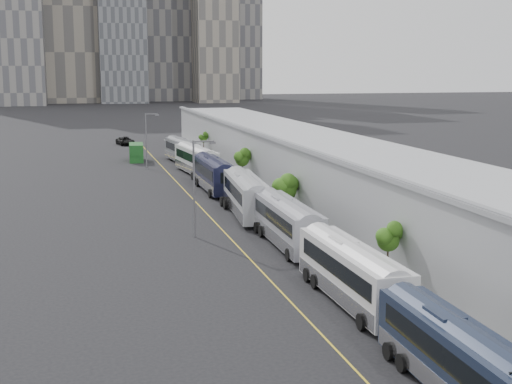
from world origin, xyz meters
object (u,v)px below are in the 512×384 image
object	(u,v)px
suv	(125,141)
bus_4	(246,199)
bus_2	(352,278)
bus_1	(459,366)
street_lamp_near	(196,182)
street_lamp_far	(147,137)
bus_3	(287,226)
bus_5	(214,177)
bus_6	(196,162)
bus_7	(182,153)
shipping_container	(136,152)

from	to	relation	value
suv	bus_4	bearing A→B (deg)	-95.52
bus_2	bus_1	bearing A→B (deg)	-92.00
bus_1	suv	distance (m)	113.72
street_lamp_near	street_lamp_far	xyz separation A→B (m)	(0.45, 44.94, -0.19)
bus_3	street_lamp_near	distance (m)	9.03
bus_4	bus_5	size ratio (longest dim) A/B	1.03
suv	bus_6	bearing A→B (deg)	-91.83
street_lamp_far	suv	size ratio (longest dim) A/B	1.43
bus_7	bus_3	bearing A→B (deg)	-95.17
bus_3	suv	distance (m)	85.00
bus_5	bus_1	bearing A→B (deg)	-90.45
bus_4	street_lamp_near	bearing A→B (deg)	-124.11
bus_1	shipping_container	world-z (taller)	bus_1
bus_6	bus_2	bearing A→B (deg)	-95.72
bus_2	bus_4	distance (m)	28.22
bus_3	suv	world-z (taller)	bus_3
bus_6	street_lamp_far	xyz separation A→B (m)	(-5.98, 7.37, 3.08)
bus_2	street_lamp_near	world-z (taller)	street_lamp_near
bus_4	shipping_container	xyz separation A→B (m)	(-6.90, 46.26, -0.33)
bus_5	shipping_container	world-z (taller)	bus_5
bus_5	street_lamp_near	size ratio (longest dim) A/B	1.60
bus_1	bus_5	world-z (taller)	bus_5
bus_5	shipping_container	distance (m)	31.43
suv	bus_2	bearing A→B (deg)	-97.04
bus_1	bus_7	size ratio (longest dim) A/B	0.93
street_lamp_far	suv	distance (m)	35.07
bus_2	bus_5	size ratio (longest dim) A/B	0.95
bus_1	bus_7	xyz separation A→B (m)	(0.34, 84.12, 0.10)
suv	street_lamp_far	bearing A→B (deg)	-99.66
bus_6	street_lamp_far	distance (m)	9.98
bus_6	shipping_container	distance (m)	18.11
bus_5	bus_6	world-z (taller)	bus_5
bus_5	suv	distance (m)	56.57
bus_2	street_lamp_near	size ratio (longest dim) A/B	1.53
shipping_container	street_lamp_near	bearing A→B (deg)	-84.99
bus_1	bus_7	world-z (taller)	bus_7
bus_1	suv	xyz separation A→B (m)	(-6.36, 113.54, -0.72)
bus_5	street_lamp_far	bearing A→B (deg)	104.58
bus_3	street_lamp_near	xyz separation A→B (m)	(-6.80, 4.92, 3.32)
bus_1	street_lamp_far	xyz separation A→B (m)	(-5.60, 78.70, 3.26)
bus_2	bus_7	xyz separation A→B (m)	(-0.04, 70.53, -0.01)
bus_4	bus_7	size ratio (longest dim) A/B	1.07
bus_6	street_lamp_near	xyz separation A→B (m)	(-6.43, -37.56, 3.28)
bus_6	bus_7	world-z (taller)	bus_6
bus_1	street_lamp_far	distance (m)	78.96
bus_5	bus_7	bearing A→B (deg)	89.11
bus_5	bus_6	distance (m)	13.98
shipping_container	suv	xyz separation A→B (m)	(0.14, 25.46, -0.60)
bus_1	suv	world-z (taller)	bus_1
bus_1	bus_5	size ratio (longest dim) A/B	0.90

